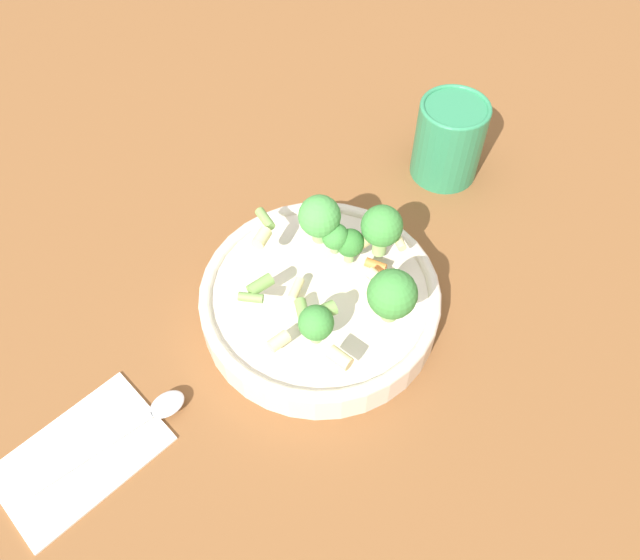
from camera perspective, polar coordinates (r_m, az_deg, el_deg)
The scene contains 6 objects.
ground_plane at distance 0.70m, azimuth -0.00°, elevation -2.91°, with size 3.00×3.00×0.00m, color brown.
bowl at distance 0.68m, azimuth -0.00°, elevation -1.79°, with size 0.26×0.26×0.04m.
pasta_salad at distance 0.63m, azimuth 2.67°, elevation 2.46°, with size 0.19×0.21×0.09m.
cup at distance 0.82m, azimuth 11.72°, elevation 12.50°, with size 0.09×0.09×0.11m.
napkin at distance 0.66m, azimuth -21.03°, elevation -14.75°, with size 0.16×0.10×0.01m.
spoon at distance 0.65m, azimuth -16.42°, elevation -12.53°, with size 0.17×0.03×0.01m.
Camera 1 is at (0.26, 0.28, 0.58)m, focal length 35.00 mm.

